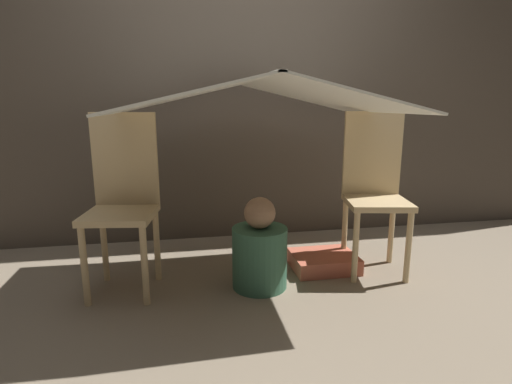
{
  "coord_description": "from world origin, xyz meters",
  "views": [
    {
      "loc": [
        -0.41,
        -2.18,
        1.06
      ],
      "look_at": [
        0.0,
        0.06,
        0.56
      ],
      "focal_mm": 28.0,
      "sensor_mm": 36.0,
      "label": 1
    }
  ],
  "objects": [
    {
      "name": "person_front",
      "position": [
        0.01,
        -0.02,
        0.22
      ],
      "size": [
        0.32,
        0.32,
        0.54
      ],
      "color": "#38664C",
      "rests_on": "ground_plane"
    },
    {
      "name": "chair_left",
      "position": [
        -0.76,
        0.13,
        0.55
      ],
      "size": [
        0.42,
        0.42,
        1.02
      ],
      "rotation": [
        0.0,
        0.0,
        -0.15
      ],
      "color": "#D1B27F",
      "rests_on": "ground_plane"
    },
    {
      "name": "chair_right",
      "position": [
        0.78,
        0.13,
        0.55
      ],
      "size": [
        0.44,
        0.44,
        1.02
      ],
      "rotation": [
        0.0,
        0.0,
        -0.19
      ],
      "color": "#D1B27F",
      "rests_on": "ground_plane"
    },
    {
      "name": "floor_cushion",
      "position": [
        0.47,
        0.16,
        0.05
      ],
      "size": [
        0.41,
        0.33,
        0.1
      ],
      "color": "#CC664C",
      "rests_on": "ground_plane"
    },
    {
      "name": "ground_plane",
      "position": [
        0.0,
        0.0,
        0.0
      ],
      "size": [
        8.8,
        8.8,
        0.0
      ],
      "primitive_type": "plane",
      "color": "gray"
    },
    {
      "name": "sheet_canopy",
      "position": [
        0.0,
        0.06,
        1.11
      ],
      "size": [
        1.54,
        1.2,
        0.19
      ],
      "color": "silver"
    },
    {
      "name": "wall_back",
      "position": [
        0.0,
        0.95,
        1.25
      ],
      "size": [
        7.0,
        0.05,
        2.5
      ],
      "color": "#4C4238",
      "rests_on": "ground_plane"
    }
  ]
}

